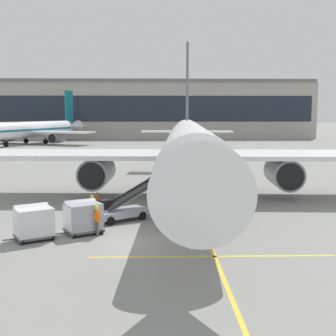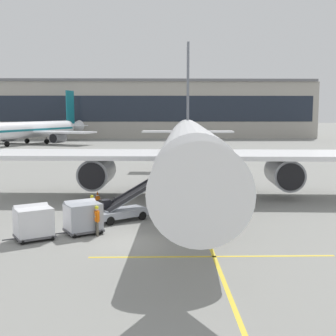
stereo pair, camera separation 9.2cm
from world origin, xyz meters
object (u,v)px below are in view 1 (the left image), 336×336
at_px(baggage_cart_lead, 83,216).
at_px(ground_crew_by_loader, 97,219).
at_px(baggage_cart_second, 34,222).
at_px(belt_loader, 124,207).
at_px(ground_crew_by_carts, 75,217).
at_px(safety_cone_wingtip, 110,205).
at_px(distant_airplane, 33,130).
at_px(parked_airplane, 190,149).
at_px(ground_crew_marshaller, 92,207).
at_px(safety_cone_engine_keepout, 97,196).

distance_m(baggage_cart_lead, ground_crew_by_loader, 1.06).
height_order(baggage_cart_second, ground_crew_by_loader, baggage_cart_second).
xyz_separation_m(belt_loader, baggage_cart_second, (-4.63, -4.47, 0.15)).
bearing_deg(baggage_cart_lead, ground_crew_by_carts, -163.84).
bearing_deg(belt_loader, safety_cone_wingtip, 110.82).
distance_m(belt_loader, distant_airplane, 77.76).
height_order(parked_airplane, distant_airplane, parked_airplane).
bearing_deg(belt_loader, baggage_cart_lead, -122.88).
distance_m(baggage_cart_lead, ground_crew_by_carts, 0.44).
distance_m(baggage_cart_lead, distant_airplane, 80.21).
xyz_separation_m(ground_crew_marshaller, safety_cone_engine_keepout, (-0.63, 7.15, -0.65)).
relative_size(baggage_cart_lead, safety_cone_wingtip, 4.09).
bearing_deg(belt_loader, distant_airplane, 109.38).
bearing_deg(ground_crew_by_carts, belt_loader, 53.25).
distance_m(parked_airplane, belt_loader, 10.14).
bearing_deg(safety_cone_wingtip, belt_loader, -69.18).
height_order(ground_crew_by_carts, safety_cone_engine_keepout, ground_crew_by_carts).
bearing_deg(baggage_cart_second, ground_crew_marshaller, 56.17).
distance_m(baggage_cart_second, safety_cone_engine_keepout, 11.31).
relative_size(baggage_cart_lead, safety_cone_engine_keepout, 3.82).
distance_m(belt_loader, ground_crew_by_loader, 4.05).
bearing_deg(ground_crew_by_carts, baggage_cart_second, -152.80).
height_order(parked_airplane, ground_crew_by_loader, parked_airplane).
relative_size(belt_loader, safety_cone_wingtip, 7.54).
relative_size(belt_loader, baggage_cart_second, 1.84).
distance_m(baggage_cart_lead, ground_crew_marshaller, 2.76).
height_order(baggage_cart_lead, ground_crew_by_loader, baggage_cart_lead).
bearing_deg(ground_crew_by_carts, ground_crew_by_loader, -19.14).
distance_m(ground_crew_by_carts, safety_cone_wingtip, 6.84).
height_order(belt_loader, distant_airplane, distant_airplane).
distance_m(ground_crew_by_carts, distant_airplane, 80.20).
xyz_separation_m(belt_loader, ground_crew_by_loader, (-1.23, -3.85, 0.15)).
relative_size(belt_loader, ground_crew_by_loader, 2.92).
bearing_deg(parked_airplane, safety_cone_wingtip, -140.74).
bearing_deg(ground_crew_marshaller, distant_airplane, 107.87).
relative_size(ground_crew_by_carts, ground_crew_marshaller, 1.00).
bearing_deg(baggage_cart_second, ground_crew_by_loader, 10.32).
bearing_deg(parked_airplane, ground_crew_by_loader, -116.74).
height_order(belt_loader, ground_crew_by_carts, belt_loader).
bearing_deg(belt_loader, ground_crew_marshaller, -165.25).
bearing_deg(distant_airplane, baggage_cart_lead, -72.83).
bearing_deg(safety_cone_engine_keepout, safety_cone_wingtip, -67.87).
bearing_deg(ground_crew_marshaller, safety_cone_engine_keepout, 95.03).
height_order(ground_crew_by_loader, safety_cone_wingtip, ground_crew_by_loader).
bearing_deg(safety_cone_wingtip, safety_cone_engine_keepout, 112.13).
relative_size(baggage_cart_lead, distant_airplane, 0.08).
xyz_separation_m(parked_airplane, ground_crew_by_carts, (-7.44, -11.71, -2.98)).
bearing_deg(ground_crew_marshaller, baggage_cart_second, -123.83).
height_order(baggage_cart_lead, safety_cone_wingtip, baggage_cart_lead).
bearing_deg(baggage_cart_lead, safety_cone_wingtip, 82.44).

